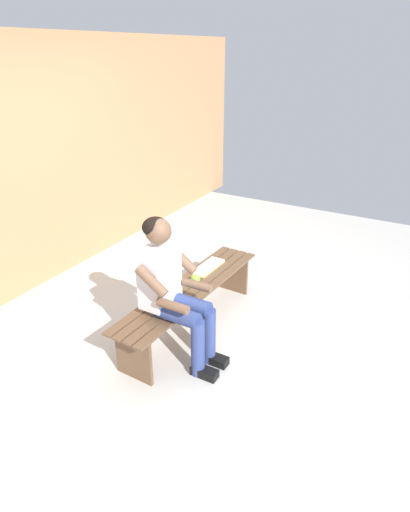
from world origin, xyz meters
TOP-DOWN VIEW (x-y plane):
  - ground_plane at (1.19, 1.00)m, footprint 10.00×7.00m
  - bench_near at (0.00, -0.00)m, footprint 1.87×0.46m
  - person_seated at (0.43, 0.10)m, footprint 0.50×0.69m
  - apple at (-0.09, 0.00)m, footprint 0.09×0.09m
  - book_open at (-0.41, -0.05)m, footprint 0.42×0.17m

SIDE VIEW (x-z plane):
  - ground_plane at x=1.19m, z-range -0.04..0.00m
  - bench_near at x=0.00m, z-range 0.12..0.55m
  - book_open at x=-0.41m, z-range 0.43..0.45m
  - apple at x=-0.09m, z-range 0.43..0.52m
  - person_seated at x=0.43m, z-range 0.06..1.29m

